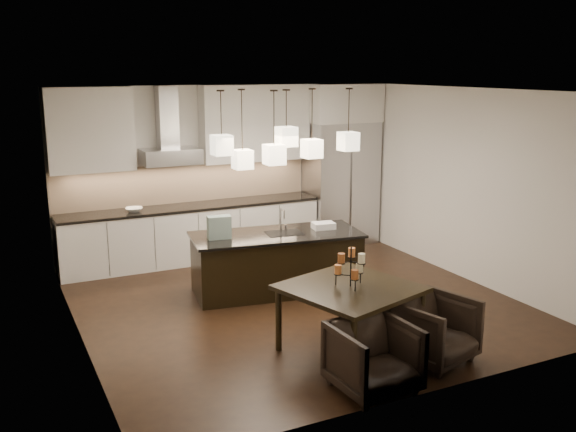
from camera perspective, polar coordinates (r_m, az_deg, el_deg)
name	(u,v)px	position (r m, az deg, el deg)	size (l,w,h in m)	color
floor	(295,303)	(8.68, 0.58, -7.75)	(5.50, 5.50, 0.02)	black
ceiling	(295,89)	(8.12, 0.63, 11.19)	(5.50, 5.50, 0.02)	white
wall_back	(221,170)	(10.78, -5.99, 4.08)	(5.50, 0.02, 2.80)	silver
wall_front	(430,256)	(6.02, 12.47, -3.46)	(5.50, 0.02, 2.80)	silver
wall_left	(72,223)	(7.50, -18.61, -0.56)	(0.02, 5.50, 2.80)	silver
wall_right	(462,184)	(9.81, 15.19, 2.79)	(0.02, 5.50, 2.80)	silver
refrigerator	(341,183)	(11.39, 4.70, 2.94)	(1.20, 0.72, 2.15)	#B7B7BA
fridge_panel	(342,103)	(11.23, 4.83, 9.98)	(1.26, 0.72, 0.65)	silver
lower_cabinets	(193,234)	(10.48, -8.45, -1.62)	(4.21, 0.62, 0.88)	silver
countertop	(192,207)	(10.37, -8.54, 0.83)	(4.21, 0.66, 0.04)	black
backsplash	(186,183)	(10.59, -9.09, 2.92)	(4.21, 0.02, 0.63)	beige
upper_cab_left	(90,130)	(9.98, -17.21, 7.33)	(1.25, 0.35, 1.25)	silver
upper_cab_right	(255,123)	(10.72, -2.93, 8.26)	(1.86, 0.35, 1.25)	silver
hood_canopy	(171,156)	(10.19, -10.39, 5.23)	(0.90, 0.52, 0.24)	#B7B7BA
hood_chimney	(167,117)	(10.24, -10.70, 8.63)	(0.30, 0.28, 0.96)	#B7B7BA
fruit_bowl	(134,210)	(10.08, -13.53, 0.56)	(0.26, 0.26, 0.06)	silver
island_body	(277,263)	(8.99, -1.03, -4.24)	(2.27, 0.91, 0.80)	black
island_top	(276,235)	(8.88, -1.04, -1.67)	(2.34, 0.98, 0.04)	black
faucet	(281,219)	(8.94, -0.65, -0.30)	(0.09, 0.22, 0.34)	silver
tote_bag	(219,227)	(8.63, -6.14, -1.00)	(0.31, 0.16, 0.31)	#1C493A
food_container	(323,226)	(9.13, 3.17, -0.86)	(0.31, 0.22, 0.09)	silver
dining_table	(350,319)	(7.17, 5.50, -9.11)	(1.27, 1.27, 0.76)	black
candelabra	(351,267)	(6.96, 5.61, -4.51)	(0.37, 0.37, 0.45)	black
candle_a	(359,268)	(7.08, 6.37, -4.59)	(0.08, 0.08, 0.10)	#F1E8B8
candle_b	(338,269)	(7.00, 4.47, -4.74)	(0.08, 0.08, 0.10)	orange
candle_c	(355,274)	(6.85, 5.96, -5.19)	(0.08, 0.08, 0.10)	#984D21
candle_d	(352,252)	(7.07, 5.69, -3.23)	(0.08, 0.08, 0.10)	orange
candle_e	(341,258)	(6.85, 4.76, -3.75)	(0.08, 0.08, 0.10)	#984D21
candle_f	(362,258)	(6.86, 6.56, -3.76)	(0.08, 0.08, 0.10)	#F1E8B8
armchair_left	(374,358)	(6.39, 7.63, -12.40)	(0.74, 0.76, 0.69)	black
armchair_right	(434,330)	(7.11, 12.86, -9.83)	(0.75, 0.77, 0.70)	black
pendant_a	(222,145)	(8.35, -5.91, 6.29)	(0.24, 0.24, 0.26)	beige
pendant_b	(242,159)	(8.75, -4.07, 5.04)	(0.24, 0.24, 0.26)	beige
pendant_c	(286,137)	(8.55, -0.16, 7.07)	(0.24, 0.24, 0.26)	beige
pendant_d	(312,149)	(8.98, 2.12, 6.01)	(0.24, 0.24, 0.26)	beige
pendant_e	(348,141)	(9.11, 5.37, 6.63)	(0.24, 0.24, 0.26)	beige
pendant_f	(274,155)	(8.34, -1.24, 5.48)	(0.24, 0.24, 0.26)	beige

